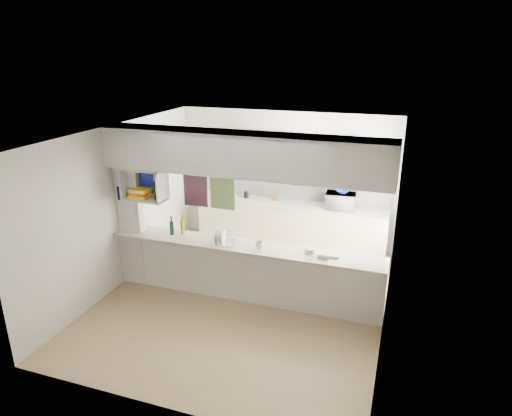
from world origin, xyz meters
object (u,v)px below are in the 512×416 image
at_px(microwave, 341,201).
at_px(wine_bottles, 177,227).
at_px(bowl, 342,191).
at_px(dish_rack, 222,238).

bearing_deg(microwave, wine_bottles, 38.23).
bearing_deg(wine_bottles, bowl, 42.35).
distance_m(dish_rack, wine_bottles, 0.80).
xyz_separation_m(microwave, wine_bottles, (-2.24, -2.04, -0.03)).
height_order(bowl, wine_bottles, bowl).
relative_size(microwave, wine_bottles, 1.65).
relative_size(bowl, dish_rack, 0.55).
bearing_deg(microwave, bowl, -133.45).
distance_m(microwave, wine_bottles, 3.03).
height_order(microwave, dish_rack, microwave).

